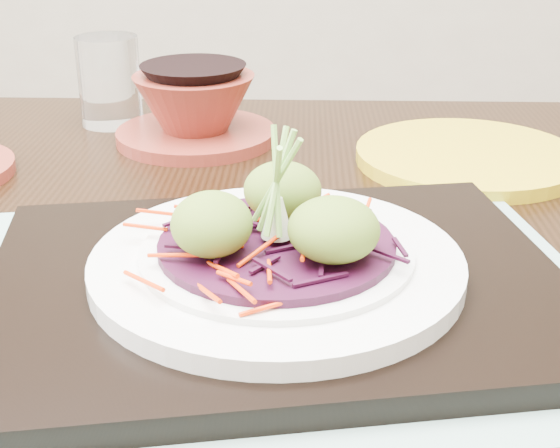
# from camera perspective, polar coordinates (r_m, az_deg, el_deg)

# --- Properties ---
(dining_table) EXTENTS (1.35, 0.95, 0.80)m
(dining_table) POSITION_cam_1_polar(r_m,az_deg,el_deg) (0.64, -3.39, -10.39)
(dining_table) COLOR black
(dining_table) RESTS_ON ground
(placemat) EXTENTS (0.50, 0.43, 0.00)m
(placemat) POSITION_cam_1_polar(r_m,az_deg,el_deg) (0.52, -0.24, -5.41)
(placemat) COLOR gray
(placemat) RESTS_ON dining_table
(serving_tray) EXTENTS (0.43, 0.36, 0.02)m
(serving_tray) POSITION_cam_1_polar(r_m,az_deg,el_deg) (0.51, -0.24, -4.42)
(serving_tray) COLOR black
(serving_tray) RESTS_ON placemat
(white_plate) EXTENTS (0.24, 0.24, 0.02)m
(white_plate) POSITION_cam_1_polar(r_m,az_deg,el_deg) (0.51, -0.24, -2.79)
(white_plate) COLOR silver
(white_plate) RESTS_ON serving_tray
(cabbage_bed) EXTENTS (0.15, 0.15, 0.01)m
(cabbage_bed) POSITION_cam_1_polar(r_m,az_deg,el_deg) (0.50, -0.25, -1.54)
(cabbage_bed) COLOR #2F0921
(cabbage_bed) RESTS_ON white_plate
(carrot_julienne) EXTENTS (0.19, 0.19, 0.01)m
(carrot_julienne) POSITION_cam_1_polar(r_m,az_deg,el_deg) (0.50, -0.25, -0.76)
(carrot_julienne) COLOR red
(carrot_julienne) RESTS_ON cabbage_bed
(guacamole_scoops) EXTENTS (0.13, 0.12, 0.04)m
(guacamole_scoops) POSITION_cam_1_polar(r_m,az_deg,el_deg) (0.49, -0.26, 0.70)
(guacamole_scoops) COLOR olive
(guacamole_scoops) RESTS_ON cabbage_bed
(scallion_garnish) EXTENTS (0.06, 0.06, 0.08)m
(scallion_garnish) POSITION_cam_1_polar(r_m,az_deg,el_deg) (0.49, -0.26, 2.74)
(scallion_garnish) COLOR #75AF46
(scallion_garnish) RESTS_ON cabbage_bed
(water_glass) EXTENTS (0.08, 0.08, 0.10)m
(water_glass) POSITION_cam_1_polar(r_m,az_deg,el_deg) (0.90, -12.36, 10.19)
(water_glass) COLOR white
(water_glass) RESTS_ON dining_table
(terracotta_bowl_set) EXTENTS (0.21, 0.21, 0.07)m
(terracotta_bowl_set) POSITION_cam_1_polar(r_m,az_deg,el_deg) (0.83, -6.23, 8.17)
(terracotta_bowl_set) COLOR maroon
(terracotta_bowl_set) RESTS_ON dining_table
(yellow_plate) EXTENTS (0.26, 0.26, 0.01)m
(yellow_plate) POSITION_cam_1_polar(r_m,az_deg,el_deg) (0.79, 13.57, 4.83)
(yellow_plate) COLOR #B89A14
(yellow_plate) RESTS_ON dining_table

